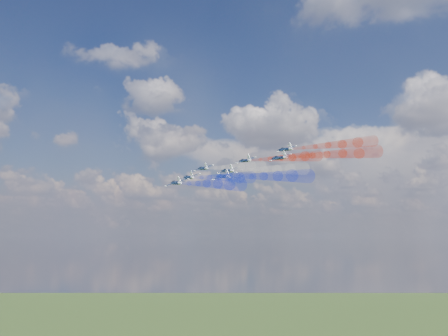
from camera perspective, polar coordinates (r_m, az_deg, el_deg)
The scene contains 16 objects.
jet_lead at distance 197.35m, azimuth -2.40°, elevation -0.04°, with size 8.51×10.63×2.84m, color black, non-canonical shape.
trail_lead at distance 174.04m, azimuth 0.89°, elevation 0.10°, with size 3.54×41.88×3.54m, color white, non-canonical shape.
jet_inner_left at distance 179.01m, azimuth -4.02°, elevation -1.07°, with size 8.51×10.63×2.84m, color black, non-canonical shape.
trail_inner_left at distance 155.41m, azimuth -0.58°, elevation -1.07°, with size 3.54×41.88×3.54m, color #1A2DE4, non-canonical shape.
jet_inner_right at distance 190.83m, azimuth 2.42°, elevation 0.84°, with size 8.51×10.63×2.84m, color black, non-canonical shape.
trail_inner_right at distance 168.59m, azimuth 6.49°, elevation 1.11°, with size 3.54×41.88×3.54m, color red, non-canonical shape.
jet_outer_left at distance 165.41m, azimuth -5.46°, elevation -1.70°, with size 8.51×10.63×2.84m, color black, non-canonical shape.
trail_outer_left at distance 141.57m, azimuth -1.92°, elevation -1.81°, with size 3.54×41.88×3.54m, color #1A2DE4, non-canonical shape.
jet_center_third at distance 173.65m, azimuth 0.41°, elevation -0.32°, with size 8.51×10.63×2.84m, color black, non-canonical shape.
trail_center_third at distance 150.98m, azimuth 4.64°, elevation -0.20°, with size 3.54×41.88×3.54m, color white, non-canonical shape.
jet_outer_right at distance 185.41m, azimuth 7.00°, elevation 2.12°, with size 8.51×10.63×2.84m, color black, non-canonical shape.
trail_outer_right at distance 164.37m, azimuth 11.79°, elevation 2.55°, with size 3.54×41.88×3.54m, color red, non-canonical shape.
jet_rear_left at distance 157.99m, azimuth -0.07°, elevation -0.97°, with size 8.51×10.63×2.84m, color black, non-canonical shape.
trail_rear_left at distance 135.26m, azimuth 4.58°, elevation -0.94°, with size 3.54×41.88×3.54m, color #1A2DE4, non-canonical shape.
jet_rear_right at distance 167.91m, azimuth 6.33°, elevation 1.15°, with size 8.51×10.63×2.84m, color black, non-canonical shape.
trail_rear_right at distance 146.73m, azimuth 11.60°, elevation 1.49°, with size 3.54×41.88×3.54m, color red, non-canonical shape.
Camera 1 is at (87.50, -152.41, 112.99)m, focal length 40.20 mm.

